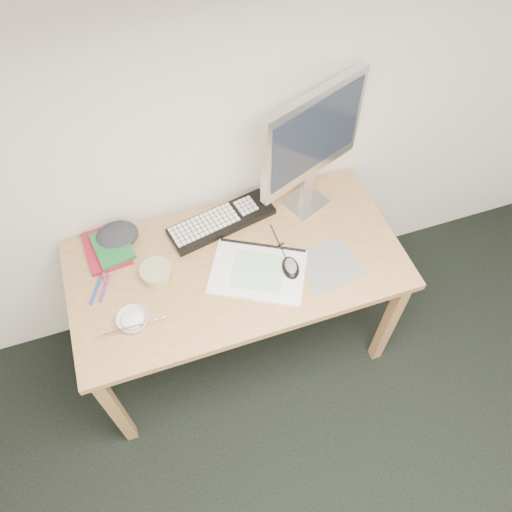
{
  "coord_description": "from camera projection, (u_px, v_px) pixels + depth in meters",
  "views": [
    {
      "loc": [
        -0.52,
        0.29,
        2.48
      ],
      "look_at": [
        -0.15,
        1.39,
        0.83
      ],
      "focal_mm": 35.0,
      "sensor_mm": 36.0,
      "label": 1
    }
  ],
  "objects": [
    {
      "name": "keyboard",
      "position": [
        222.0,
        221.0,
        2.2
      ],
      "size": [
        0.5,
        0.25,
        0.03
      ],
      "primitive_type": "cube",
      "rotation": [
        0.0,
        0.0,
        0.21
      ],
      "color": "black",
      "rests_on": "desk"
    },
    {
      "name": "chopsticks",
      "position": [
        134.0,
        326.0,
        1.88
      ],
      "size": [
        0.24,
        0.02,
        0.02
      ],
      "primitive_type": "cylinder",
      "rotation": [
        0.0,
        1.57,
        0.0
      ],
      "color": "silver",
      "rests_on": "rice_bowl"
    },
    {
      "name": "pencil_pink",
      "position": [
        230.0,
        255.0,
        2.11
      ],
      "size": [
        0.16,
        0.03,
        0.01
      ],
      "primitive_type": "cylinder",
      "rotation": [
        0.0,
        1.57,
        -0.12
      ],
      "color": "pink",
      "rests_on": "desk"
    },
    {
      "name": "rice_bowl",
      "position": [
        133.0,
        320.0,
        1.92
      ],
      "size": [
        0.15,
        0.15,
        0.04
      ],
      "primitive_type": "imported",
      "rotation": [
        0.0,
        0.0,
        0.29
      ],
      "color": "silver",
      "rests_on": "desk"
    },
    {
      "name": "monitor",
      "position": [
        313.0,
        139.0,
        1.98
      ],
      "size": [
        0.49,
        0.23,
        0.61
      ],
      "rotation": [
        0.0,
        0.0,
        0.39
      ],
      "color": "silver",
      "rests_on": "desk"
    },
    {
      "name": "book_red",
      "position": [
        107.0,
        249.0,
        2.12
      ],
      "size": [
        0.19,
        0.24,
        0.02
      ],
      "primitive_type": "cube",
      "rotation": [
        0.0,
        0.0,
        0.07
      ],
      "color": "maroon",
      "rests_on": "desk"
    },
    {
      "name": "mousepad",
      "position": [
        329.0,
        264.0,
        2.09
      ],
      "size": [
        0.27,
        0.25,
        0.0
      ],
      "primitive_type": "cube",
      "rotation": [
        0.0,
        0.0,
        0.12
      ],
      "color": "gray",
      "rests_on": "desk"
    },
    {
      "name": "marker_purple",
      "position": [
        104.0,
        288.0,
        2.01
      ],
      "size": [
        0.06,
        0.12,
        0.01
      ],
      "primitive_type": "cylinder",
      "rotation": [
        0.0,
        1.57,
        1.14
      ],
      "color": "#6A268C",
      "rests_on": "desk"
    },
    {
      "name": "sketchpad",
      "position": [
        258.0,
        272.0,
        2.06
      ],
      "size": [
        0.47,
        0.42,
        0.01
      ],
      "primitive_type": "cube",
      "rotation": [
        0.0,
        0.0,
        -0.49
      ],
      "color": "white",
      "rests_on": "desk"
    },
    {
      "name": "pencil_tan",
      "position": [
        235.0,
        264.0,
        2.08
      ],
      "size": [
        0.16,
        0.11,
        0.01
      ],
      "primitive_type": "cylinder",
      "rotation": [
        0.0,
        1.57,
        -0.59
      ],
      "color": "tan",
      "rests_on": "desk"
    },
    {
      "name": "pencil_black",
      "position": [
        269.0,
        251.0,
        2.12
      ],
      "size": [
        0.15,
        0.05,
        0.01
      ],
      "primitive_type": "cylinder",
      "rotation": [
        0.0,
        1.57,
        0.28
      ],
      "color": "black",
      "rests_on": "desk"
    },
    {
      "name": "desk",
      "position": [
        237.0,
        274.0,
        2.16
      ],
      "size": [
        1.4,
        0.7,
        0.75
      ],
      "color": "tan",
      "rests_on": "ground"
    },
    {
      "name": "cloth_lump",
      "position": [
        117.0,
        236.0,
        2.14
      ],
      "size": [
        0.16,
        0.13,
        0.06
      ],
      "primitive_type": "ellipsoid",
      "rotation": [
        0.0,
        0.0,
        0.02
      ],
      "color": "#282A30",
      "rests_on": "desk"
    },
    {
      "name": "book_green",
      "position": [
        112.0,
        246.0,
        2.1
      ],
      "size": [
        0.17,
        0.22,
        0.02
      ],
      "primitive_type": "cube",
      "rotation": [
        0.0,
        0.0,
        0.16
      ],
      "color": "#18622C",
      "rests_on": "book_red"
    },
    {
      "name": "mouse",
      "position": [
        291.0,
        266.0,
        2.05
      ],
      "size": [
        0.09,
        0.12,
        0.04
      ],
      "primitive_type": "ellipsoid",
      "rotation": [
        0.0,
        0.0,
        -0.15
      ],
      "color": "black",
      "rests_on": "sketchpad"
    },
    {
      "name": "fruit_tub",
      "position": [
        156.0,
        273.0,
        2.02
      ],
      "size": [
        0.15,
        0.15,
        0.06
      ],
      "primitive_type": "cylinder",
      "rotation": [
        0.0,
        0.0,
        -0.17
      ],
      "color": "#EBD253",
      "rests_on": "desk"
    },
    {
      "name": "marker_blue",
      "position": [
        96.0,
        289.0,
        2.01
      ],
      "size": [
        0.07,
        0.13,
        0.01
      ],
      "primitive_type": "cylinder",
      "rotation": [
        0.0,
        1.57,
        1.1
      ],
      "color": "#1E3AA4",
      "rests_on": "desk"
    },
    {
      "name": "marker_orange",
      "position": [
        103.0,
        270.0,
        2.07
      ],
      "size": [
        0.02,
        0.13,
        0.01
      ],
      "primitive_type": "cylinder",
      "rotation": [
        0.0,
        1.57,
        1.6
      ],
      "color": "#C74C17",
      "rests_on": "desk"
    }
  ]
}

